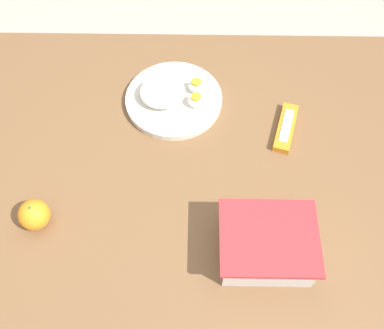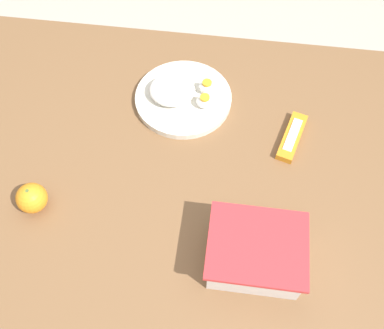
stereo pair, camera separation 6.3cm
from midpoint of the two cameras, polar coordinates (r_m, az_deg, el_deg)
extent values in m
plane|color=#B2A899|center=(1.72, -0.15, -13.17)|extent=(10.00, 10.00, 0.00)
cube|color=brown|center=(1.08, -0.24, -1.56)|extent=(1.27, 0.95, 0.03)
cylinder|color=brown|center=(1.68, 21.57, 2.43)|extent=(0.06, 0.06, 0.68)
cylinder|color=brown|center=(1.73, -17.56, 6.59)|extent=(0.06, 0.06, 0.68)
cube|color=white|center=(0.96, 9.94, -11.11)|extent=(0.18, 0.15, 0.08)
cube|color=#CCBC84|center=(0.97, 9.79, -11.47)|extent=(0.17, 0.14, 0.04)
cube|color=red|center=(0.92, 10.35, -10.15)|extent=(0.20, 0.17, 0.01)
ellipsoid|color=gray|center=(0.96, 12.97, -12.12)|extent=(0.07, 0.06, 0.02)
ellipsoid|color=gray|center=(0.95, 6.86, -10.84)|extent=(0.05, 0.05, 0.02)
sphere|color=orange|center=(1.05, -18.07, -4.15)|extent=(0.07, 0.07, 0.07)
cylinder|color=#4C662D|center=(1.02, -18.56, -3.31)|extent=(0.01, 0.01, 0.00)
cylinder|color=silver|center=(1.19, 0.43, 8.34)|extent=(0.25, 0.25, 0.02)
ellipsoid|color=white|center=(1.17, -0.99, 9.39)|extent=(0.12, 0.11, 0.04)
ellipsoid|color=white|center=(1.18, 3.44, 9.70)|extent=(0.04, 0.04, 0.03)
cylinder|color=#F4A823|center=(1.17, 3.49, 10.25)|extent=(0.02, 0.02, 0.01)
ellipsoid|color=white|center=(1.15, 3.20, 7.87)|extent=(0.04, 0.04, 0.03)
cylinder|color=#F4A823|center=(1.14, 3.24, 8.42)|extent=(0.02, 0.02, 0.01)
cube|color=orange|center=(1.15, 14.12, 3.33)|extent=(0.08, 0.15, 0.02)
cube|color=white|center=(1.14, 14.23, 3.62)|extent=(0.05, 0.10, 0.00)
camera|label=1|loc=(0.03, -88.27, 2.83)|focal=42.00mm
camera|label=2|loc=(0.03, 91.73, -2.83)|focal=42.00mm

